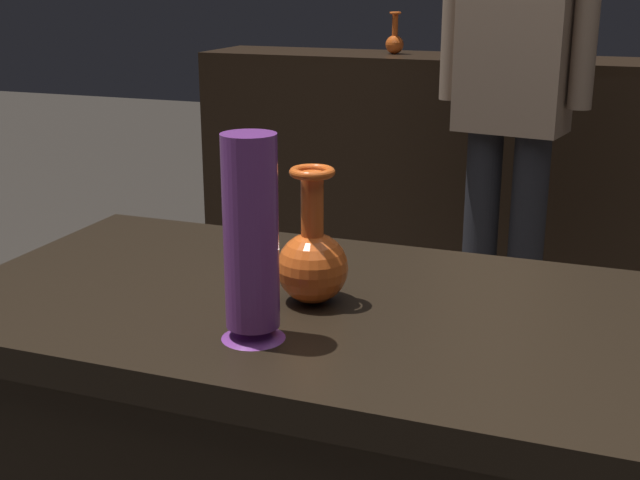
{
  "coord_description": "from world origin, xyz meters",
  "views": [
    {
      "loc": [
        0.42,
        -1.16,
        1.28
      ],
      "look_at": [
        -0.01,
        -0.01,
        0.9
      ],
      "focal_mm": 47.64,
      "sensor_mm": 36.0,
      "label": 1
    }
  ],
  "objects_px": {
    "vase_centerpiece": "(312,259)",
    "vase_tall_behind": "(251,242)",
    "shelf_vase_center": "(530,23)",
    "shelf_vase_left": "(395,41)",
    "visitor_center_back": "(514,76)"
  },
  "relations": [
    {
      "from": "shelf_vase_center",
      "to": "vase_centerpiece",
      "type": "bearing_deg",
      "value": -90.52
    },
    {
      "from": "vase_centerpiece",
      "to": "vase_tall_behind",
      "type": "distance_m",
      "value": 0.18
    },
    {
      "from": "shelf_vase_center",
      "to": "visitor_center_back",
      "type": "xyz_separation_m",
      "value": [
        0.07,
        -0.84,
        -0.12
      ]
    },
    {
      "from": "vase_centerpiece",
      "to": "shelf_vase_center",
      "type": "distance_m",
      "value": 2.3
    },
    {
      "from": "shelf_vase_left",
      "to": "shelf_vase_center",
      "type": "relative_size",
      "value": 0.62
    },
    {
      "from": "visitor_center_back",
      "to": "vase_centerpiece",
      "type": "bearing_deg",
      "value": 96.78
    },
    {
      "from": "vase_tall_behind",
      "to": "shelf_vase_left",
      "type": "relative_size",
      "value": 1.76
    },
    {
      "from": "vase_centerpiece",
      "to": "shelf_vase_center",
      "type": "xyz_separation_m",
      "value": [
        0.02,
        2.29,
        0.25
      ]
    },
    {
      "from": "vase_centerpiece",
      "to": "visitor_center_back",
      "type": "relative_size",
      "value": 0.13
    },
    {
      "from": "vase_tall_behind",
      "to": "shelf_vase_left",
      "type": "distance_m",
      "value": 2.43
    },
    {
      "from": "vase_centerpiece",
      "to": "shelf_vase_center",
      "type": "bearing_deg",
      "value": 89.48
    },
    {
      "from": "shelf_vase_center",
      "to": "vase_tall_behind",
      "type": "bearing_deg",
      "value": -91.13
    },
    {
      "from": "vase_tall_behind",
      "to": "visitor_center_back",
      "type": "bearing_deg",
      "value": 85.91
    },
    {
      "from": "vase_centerpiece",
      "to": "vase_tall_behind",
      "type": "xyz_separation_m",
      "value": [
        -0.03,
        -0.16,
        0.07
      ]
    },
    {
      "from": "vase_centerpiece",
      "to": "shelf_vase_left",
      "type": "distance_m",
      "value": 2.28
    }
  ]
}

